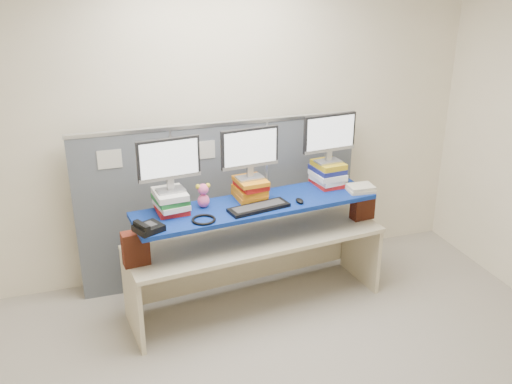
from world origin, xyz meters
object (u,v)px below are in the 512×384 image
object	(u,v)px
monitor_right	(330,135)
keyboard	(259,207)
monitor_left	(169,162)
desk	(256,251)
desk_phone	(148,228)
monitor_center	(250,150)
blue_board	(256,205)

from	to	relation	value
monitor_right	keyboard	bearing A→B (deg)	-162.99
monitor_left	desk	bearing A→B (deg)	-9.87
keyboard	desk_phone	distance (m)	0.91
monitor_left	monitor_center	distance (m)	0.68
monitor_left	blue_board	bearing A→B (deg)	-9.87
monitor_left	desk_phone	bearing A→B (deg)	-134.10
desk	blue_board	xyz separation A→B (m)	(0.00, 0.00, 0.43)
monitor_left	monitor_right	bearing A→B (deg)	-0.00
blue_board	desk_phone	world-z (taller)	desk_phone
desk	monitor_left	distance (m)	1.11
keyboard	desk_phone	size ratio (longest dim) A/B	2.13
monitor_left	desk_phone	xyz separation A→B (m)	(-0.23, -0.30, -0.39)
desk	monitor_left	size ratio (longest dim) A/B	4.54
desk	blue_board	distance (m)	0.43
monitor_right	desk_phone	xyz separation A→B (m)	(-1.65, -0.45, -0.43)
monitor_right	desk_phone	size ratio (longest dim) A/B	2.01
desk_phone	monitor_right	bearing A→B (deg)	-10.24
desk	desk_phone	bearing A→B (deg)	-170.89
monitor_left	keyboard	distance (m)	0.80
desk	monitor_center	bearing A→B (deg)	90.81
desk	keyboard	distance (m)	0.47
keyboard	desk	bearing A→B (deg)	71.45
desk	keyboard	world-z (taller)	keyboard
monitor_center	keyboard	size ratio (longest dim) A/B	0.94
keyboard	desk_phone	xyz separation A→B (m)	(-0.90, -0.13, 0.02)
keyboard	desk_phone	world-z (taller)	desk_phone
desk	monitor_right	bearing A→B (deg)	9.01
monitor_center	desk_phone	bearing A→B (deg)	-164.01
monitor_right	blue_board	bearing A→B (deg)	-170.99
desk	monitor_right	size ratio (longest dim) A/B	4.54
desk_phone	monitor_left	bearing A→B (deg)	26.60
desk	monitor_right	world-z (taller)	monitor_right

